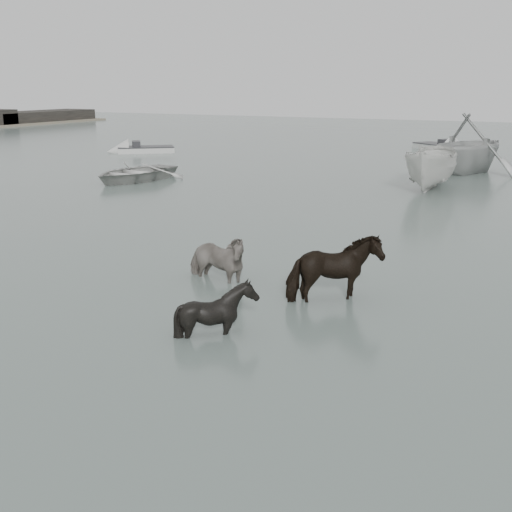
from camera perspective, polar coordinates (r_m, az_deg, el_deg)
name	(u,v)px	position (r m, az deg, el deg)	size (l,w,h in m)	color
ground	(242,327)	(11.83, -1.21, -6.36)	(140.00, 140.00, 0.00)	#4B5A53
pony_pinto	(216,249)	(14.35, -3.61, 0.61)	(0.80, 1.75, 1.48)	black
pony_dark	(336,265)	(12.99, 7.10, -0.77)	(1.59, 1.36, 1.60)	black
pony_black	(216,298)	(11.34, -3.56, -3.72)	(1.09, 1.22, 1.35)	black
rowboat_lead	(134,170)	(30.16, -10.75, 7.51)	(3.27, 4.58, 0.95)	#B4B4AF
rowboat_trail	(469,142)	(33.79, 18.43, 9.60)	(5.01, 5.80, 3.06)	#A3A5A3
boat_small	(432,166)	(27.91, 15.39, 7.69)	(1.91, 5.07, 1.96)	silver
skiff_outer	(146,147)	(42.51, -9.78, 9.56)	(4.92, 1.60, 0.75)	#B2B2AD
skiff_mid	(440,144)	(45.49, 16.03, 9.55)	(5.06, 1.60, 0.75)	#A4A6A4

